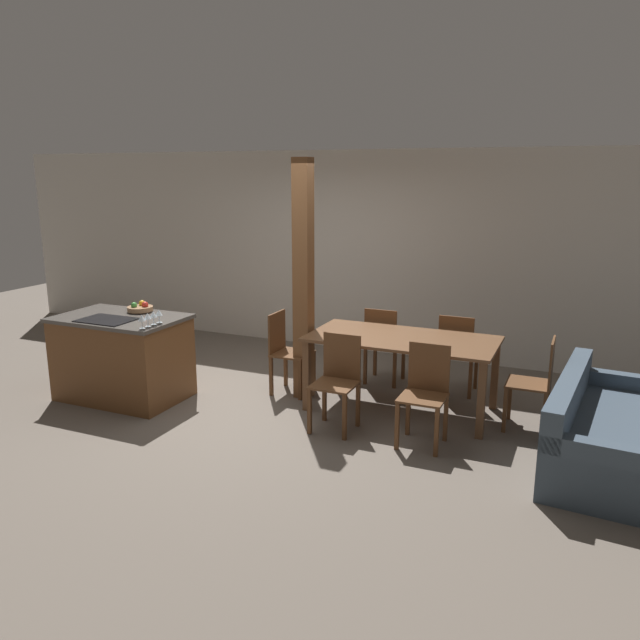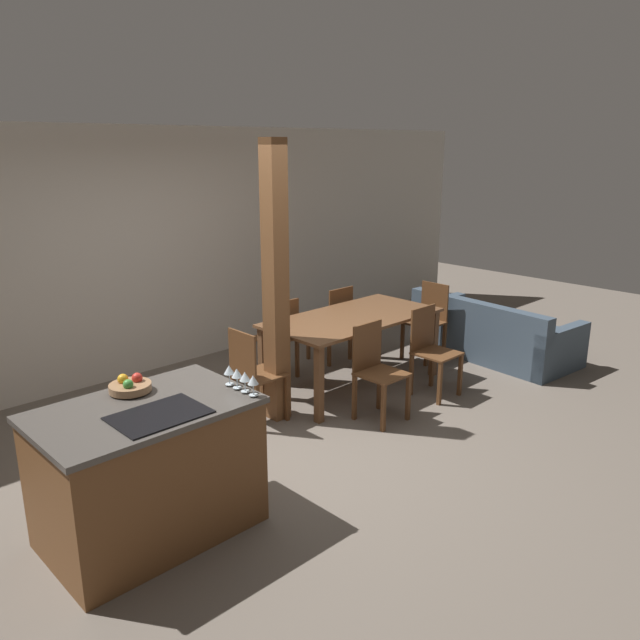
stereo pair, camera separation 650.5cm
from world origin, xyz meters
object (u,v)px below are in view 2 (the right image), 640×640
object	(u,v)px
wine_glass_end	(229,370)
dining_chair_far_left	(278,337)
wine_glass_middle	(245,377)
couch	(492,336)
timber_post	(276,285)
dining_table	(353,325)
dining_chair_head_end	(253,374)
dining_chair_foot_end	(428,319)
dining_chair_near_left	(376,369)
wine_glass_near	(253,380)
fruit_bowl	(130,386)
dining_chair_near_right	(431,349)
dining_chair_far_right	(334,322)
kitchen_island	(149,471)
wine_glass_far	(237,374)

from	to	relation	value
wine_glass_end	dining_chair_far_left	bearing A→B (deg)	42.21
wine_glass_middle	couch	world-z (taller)	wine_glass_middle
dining_chair_far_left	timber_post	xyz separation A→B (m)	(-0.66, -0.76, 0.80)
dining_table	dining_chair_far_left	distance (m)	0.85
wine_glass_middle	dining_chair_head_end	distance (m)	1.58
dining_chair_foot_end	timber_post	world-z (taller)	timber_post
dining_chair_near_left	dining_chair_foot_end	distance (m)	1.88
wine_glass_middle	couch	distance (m)	4.35
dining_chair_far_left	timber_post	world-z (taller)	timber_post
dining_chair_foot_end	wine_glass_near	bearing A→B (deg)	-71.05
fruit_bowl	dining_chair_near_right	size ratio (longest dim) A/B	0.31
timber_post	dining_chair_far_left	bearing A→B (deg)	49.11
wine_glass_end	dining_chair_near_left	world-z (taller)	wine_glass_end
dining_chair_far_right	dining_chair_near_left	bearing A→B (deg)	58.72
couch	wine_glass_end	bearing A→B (deg)	101.31
dining_chair_head_end	fruit_bowl	bearing A→B (deg)	111.98
dining_table	dining_chair_near_left	size ratio (longest dim) A/B	2.09
wine_glass_end	dining_chair_far_right	xyz separation A→B (m)	(2.70, 1.67, -0.54)
dining_chair_far_right	couch	xyz separation A→B (m)	(1.53, -1.21, -0.23)
wine_glass_end	dining_chair_near_right	bearing A→B (deg)	5.67
timber_post	fruit_bowl	bearing A→B (deg)	-162.44
wine_glass_middle	wine_glass_end	world-z (taller)	same
dining_table	dining_chair_far_right	xyz separation A→B (m)	(0.43, 0.70, -0.20)
wine_glass_near	dining_chair_near_right	distance (m)	2.80
fruit_bowl	dining_chair_far_left	xyz separation A→B (m)	(2.39, 1.31, -0.47)
wine_glass_middle	dining_table	size ratio (longest dim) A/B	0.07
timber_post	wine_glass_end	bearing A→B (deg)	-142.39
wine_glass_near	dining_chair_near_left	world-z (taller)	wine_glass_near
dining_table	fruit_bowl	bearing A→B (deg)	-167.91
dining_table	kitchen_island	bearing A→B (deg)	-163.08
wine_glass_near	dining_chair_far_left	world-z (taller)	wine_glass_near
dining_chair_far_right	dining_chair_head_end	bearing A→B (deg)	21.90
fruit_bowl	dining_chair_far_right	distance (m)	3.53
wine_glass_end	dining_chair_foot_end	world-z (taller)	wine_glass_end
fruit_bowl	wine_glass_near	size ratio (longest dim) A/B	2.00
fruit_bowl	timber_post	distance (m)	1.84
kitchen_island	dining_chair_near_right	size ratio (longest dim) A/B	1.49
wine_glass_middle	dining_chair_far_left	bearing A→B (deg)	45.06
wine_glass_middle	wine_glass_far	world-z (taller)	same
dining_chair_far_left	timber_post	bearing A→B (deg)	49.11
couch	timber_post	xyz separation A→B (m)	(-3.04, 0.45, 1.03)
dining_chair_near_right	dining_chair_far_left	distance (m)	1.64
dining_chair_foot_end	couch	size ratio (longest dim) A/B	0.45
wine_glass_middle	timber_post	xyz separation A→B (m)	(1.19, 1.09, 0.26)
fruit_bowl	dining_chair_head_end	size ratio (longest dim) A/B	0.31
couch	timber_post	size ratio (longest dim) A/B	0.78
dining_chair_far_left	dining_chair_head_end	distance (m)	1.14
wine_glass_near	timber_post	size ratio (longest dim) A/B	0.05
dining_chair_foot_end	wine_glass_middle	bearing A→B (deg)	-72.31
kitchen_island	dining_chair_far_right	xyz separation A→B (m)	(3.30, 1.58, 0.02)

